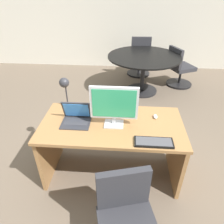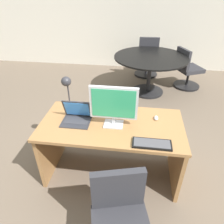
{
  "view_description": "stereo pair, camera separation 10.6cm",
  "coord_description": "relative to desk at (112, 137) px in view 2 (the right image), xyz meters",
  "views": [
    {
      "loc": [
        0.14,
        -1.77,
        2.04
      ],
      "look_at": [
        0.0,
        0.04,
        0.87
      ],
      "focal_mm": 33.27,
      "sensor_mm": 36.0,
      "label": 1
    },
    {
      "loc": [
        0.24,
        -1.76,
        2.04
      ],
      "look_at": [
        0.0,
        0.04,
        0.87
      ],
      "focal_mm": 33.27,
      "sensor_mm": 36.0,
      "label": 2
    }
  ],
  "objects": [
    {
      "name": "desk_lamp",
      "position": [
        -0.54,
        0.21,
        0.51
      ],
      "size": [
        0.12,
        0.15,
        0.39
      ],
      "color": "#2D2D33",
      "rests_on": "desk"
    },
    {
      "name": "back_wall",
      "position": [
        0.0,
        3.72,
        0.88
      ],
      "size": [
        10.0,
        0.1,
        2.8
      ],
      "primitive_type": "cube",
      "color": "silver",
      "rests_on": "ground"
    },
    {
      "name": "meeting_chair_near",
      "position": [
        1.28,
        2.58,
        -0.17
      ],
      "size": [
        0.62,
        0.61,
        0.86
      ],
      "color": "black",
      "rests_on": "ground"
    },
    {
      "name": "mouse",
      "position": [
        0.47,
        0.09,
        0.25
      ],
      "size": [
        0.04,
        0.08,
        0.03
      ],
      "color": "silver",
      "rests_on": "desk"
    },
    {
      "name": "monitor",
      "position": [
        0.02,
        -0.07,
        0.48
      ],
      "size": [
        0.48,
        0.16,
        0.44
      ],
      "color": "#B7BABF",
      "rests_on": "desk"
    },
    {
      "name": "desk",
      "position": [
        0.0,
        0.0,
        0.0
      ],
      "size": [
        1.51,
        0.75,
        0.75
      ],
      "color": "#9E7042",
      "rests_on": "ground"
    },
    {
      "name": "keyboard",
      "position": [
        0.41,
        -0.33,
        0.24
      ],
      "size": [
        0.36,
        0.14,
        0.02
      ],
      "color": "black",
      "rests_on": "desk"
    },
    {
      "name": "meeting_table",
      "position": [
        0.46,
        2.2,
        0.07
      ],
      "size": [
        1.43,
        1.43,
        0.77
      ],
      "color": "black",
      "rests_on": "ground"
    },
    {
      "name": "meeting_chair_far",
      "position": [
        0.43,
        3.09,
        -0.13
      ],
      "size": [
        0.56,
        0.56,
        0.96
      ],
      "color": "black",
      "rests_on": "ground"
    },
    {
      "name": "coffee_mug",
      "position": [
        0.2,
        0.24,
        0.28
      ],
      "size": [
        0.11,
        0.08,
        0.11
      ],
      "color": "red",
      "rests_on": "desk"
    },
    {
      "name": "ground",
      "position": [
        0.0,
        1.45,
        -0.52
      ],
      "size": [
        12.0,
        12.0,
        0.0
      ],
      "primitive_type": "plane",
      "color": "#6B5B4C"
    },
    {
      "name": "laptop",
      "position": [
        -0.38,
        -0.03,
        0.3
      ],
      "size": [
        0.3,
        0.25,
        0.23
      ],
      "color": "#2D2D33",
      "rests_on": "desk"
    }
  ]
}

